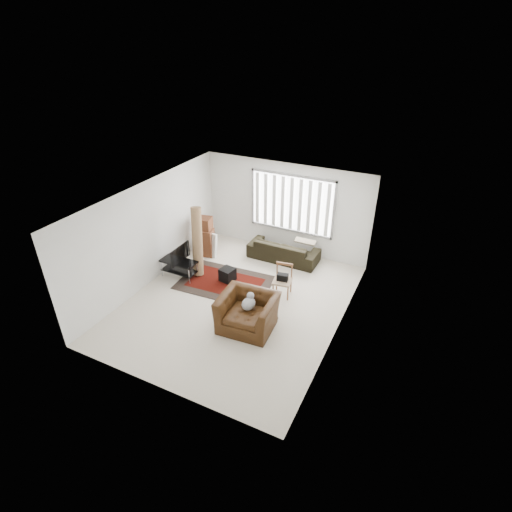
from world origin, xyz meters
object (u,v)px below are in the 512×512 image
Objects in this scene: moving_boxes at (206,238)px; sofa at (284,247)px; armchair at (248,310)px; side_chair at (283,279)px; tv_stand at (179,265)px.

sofa is at bearing 18.70° from moving_boxes.
moving_boxes reaches higher than armchair.
side_chair is (2.83, -0.92, -0.09)m from moving_boxes.
armchair is (0.45, -3.15, 0.07)m from sofa.
sofa is 1.55× the size of armchair.
armchair reaches higher than sofa.
side_chair is at bearing 111.97° from sofa.
tv_stand is 2.86m from side_chair.
moving_boxes is 0.58× the size of sofa.
side_chair is (2.82, 0.46, 0.10)m from tv_stand.
moving_boxes is at bearing 90.59° from tv_stand.
armchair is (-0.21, -1.50, 0.00)m from side_chair.
side_chair is (0.66, -1.65, 0.07)m from sofa.
moving_boxes is 0.89× the size of armchair.
side_chair reaches higher than tv_stand.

